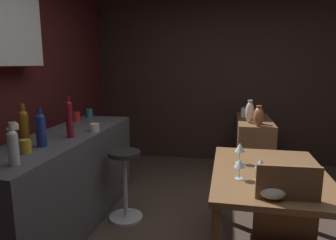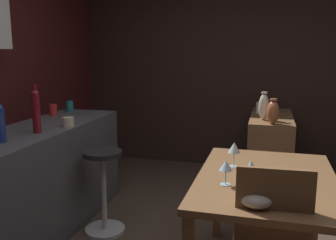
% 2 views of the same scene
% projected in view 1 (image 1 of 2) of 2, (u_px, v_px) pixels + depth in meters
% --- Properties ---
extents(wall_side_right, '(0.10, 4.40, 2.60)m').
position_uv_depth(wall_side_right, '(205.00, 80.00, 4.79)').
color(wall_side_right, '#33231E').
rests_on(wall_side_right, ground_plane).
extents(dining_table, '(1.23, 0.85, 0.74)m').
position_uv_depth(dining_table, '(269.00, 183.00, 2.32)').
color(dining_table, brown).
rests_on(dining_table, ground_plane).
extents(kitchen_counter, '(2.10, 0.60, 0.90)m').
position_uv_depth(kitchen_counter, '(65.00, 182.00, 2.85)').
color(kitchen_counter, '#4C4C51').
rests_on(kitchen_counter, ground_plane).
extents(sideboard_cabinet, '(1.10, 0.44, 0.82)m').
position_uv_depth(sideboard_cabinet, '(253.00, 148.00, 4.10)').
color(sideboard_cabinet, brown).
rests_on(sideboard_cabinet, ground_plane).
extents(bar_stool, '(0.34, 0.34, 0.71)m').
position_uv_depth(bar_stool, '(125.00, 184.00, 2.99)').
color(bar_stool, '#262323').
rests_on(bar_stool, ground_plane).
extents(wine_glass_left, '(0.08, 0.08, 0.15)m').
position_uv_depth(wine_glass_left, '(240.00, 164.00, 2.13)').
color(wine_glass_left, silver).
rests_on(wine_glass_left, dining_table).
extents(wine_glass_right, '(0.08, 0.08, 0.17)m').
position_uv_depth(wine_glass_right, '(240.00, 148.00, 2.47)').
color(wine_glass_right, silver).
rests_on(wine_glass_right, dining_table).
extents(wine_glass_center, '(0.07, 0.07, 0.16)m').
position_uv_depth(wine_glass_center, '(261.00, 164.00, 2.10)').
color(wine_glass_center, silver).
rests_on(wine_glass_center, dining_table).
extents(fruit_bowl, '(0.17, 0.17, 0.08)m').
position_uv_depth(fruit_bowl, '(272.00, 191.00, 1.85)').
color(fruit_bowl, beige).
rests_on(fruit_bowl, dining_table).
extents(wine_bottle_amber, '(0.07, 0.07, 0.35)m').
position_uv_depth(wine_bottle_amber, '(24.00, 127.00, 2.37)').
color(wine_bottle_amber, '#8C5114').
rests_on(wine_bottle_amber, kitchen_counter).
extents(wine_bottle_ruby, '(0.06, 0.06, 0.37)m').
position_uv_depth(wine_bottle_ruby, '(69.00, 118.00, 2.66)').
color(wine_bottle_ruby, maroon).
rests_on(wine_bottle_ruby, kitchen_counter).
extents(wine_bottle_cobalt, '(0.08, 0.08, 0.30)m').
position_uv_depth(wine_bottle_cobalt, '(41.00, 129.00, 2.38)').
color(wine_bottle_cobalt, navy).
rests_on(wine_bottle_cobalt, kitchen_counter).
extents(wine_bottle_clear, '(0.07, 0.07, 0.29)m').
position_uv_depth(wine_bottle_clear, '(13.00, 146.00, 1.94)').
color(wine_bottle_clear, silver).
rests_on(wine_bottle_clear, kitchen_counter).
extents(cup_cream, '(0.13, 0.09, 0.08)m').
position_uv_depth(cup_cream, '(95.00, 127.00, 2.94)').
color(cup_cream, beige).
rests_on(cup_cream, kitchen_counter).
extents(cup_mustard, '(0.11, 0.08, 0.10)m').
position_uv_depth(cup_mustard, '(26.00, 146.00, 2.21)').
color(cup_mustard, gold).
rests_on(cup_mustard, kitchen_counter).
extents(cup_red, '(0.11, 0.08, 0.11)m').
position_uv_depth(cup_red, '(77.00, 117.00, 3.44)').
color(cup_red, red).
rests_on(cup_red, kitchen_counter).
extents(cup_teal, '(0.11, 0.08, 0.11)m').
position_uv_depth(cup_teal, '(89.00, 113.00, 3.68)').
color(cup_teal, teal).
rests_on(cup_teal, kitchen_counter).
extents(counter_lamp, '(0.14, 0.14, 0.19)m').
position_uv_depth(counter_lamp, '(15.00, 126.00, 2.48)').
color(counter_lamp, '#A58447').
rests_on(counter_lamp, kitchen_counter).
extents(pillar_candle_tall, '(0.08, 0.08, 0.15)m').
position_uv_depth(pillar_candle_tall, '(244.00, 113.00, 4.17)').
color(pillar_candle_tall, white).
rests_on(pillar_candle_tall, sideboard_cabinet).
extents(vase_ceramic_ivory, '(0.11, 0.11, 0.29)m').
position_uv_depth(vase_ceramic_ivory, '(250.00, 112.00, 3.76)').
color(vase_ceramic_ivory, beige).
rests_on(vase_ceramic_ivory, sideboard_cabinet).
extents(vase_copper, '(0.12, 0.12, 0.25)m').
position_uv_depth(vase_copper, '(259.00, 116.00, 3.55)').
color(vase_copper, '#B26038').
rests_on(vase_copper, sideboard_cabinet).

